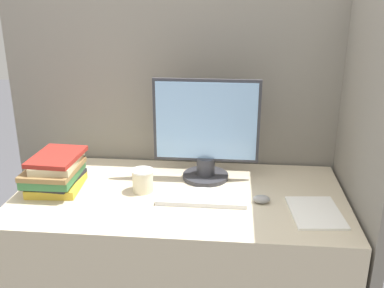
{
  "coord_description": "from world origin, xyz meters",
  "views": [
    {
      "loc": [
        0.23,
        -1.43,
        1.63
      ],
      "look_at": [
        0.05,
        0.42,
        0.95
      ],
      "focal_mm": 42.0,
      "sensor_mm": 36.0,
      "label": 1
    }
  ],
  "objects_px": {
    "monitor": "(206,135)",
    "keyboard": "(202,197)",
    "coffee_cup": "(143,180)",
    "book_stack": "(55,172)",
    "mouse": "(262,199)"
  },
  "relations": [
    {
      "from": "monitor",
      "to": "keyboard",
      "type": "distance_m",
      "value": 0.31
    },
    {
      "from": "monitor",
      "to": "coffee_cup",
      "type": "xyz_separation_m",
      "value": [
        -0.27,
        -0.17,
        -0.17
      ]
    },
    {
      "from": "keyboard",
      "to": "book_stack",
      "type": "height_order",
      "value": "book_stack"
    },
    {
      "from": "keyboard",
      "to": "monitor",
      "type": "bearing_deg",
      "value": 89.94
    },
    {
      "from": "monitor",
      "to": "mouse",
      "type": "relative_size",
      "value": 6.8
    },
    {
      "from": "book_stack",
      "to": "monitor",
      "type": "bearing_deg",
      "value": 15.47
    },
    {
      "from": "keyboard",
      "to": "mouse",
      "type": "xyz_separation_m",
      "value": [
        0.26,
        -0.01,
        0.01
      ]
    },
    {
      "from": "mouse",
      "to": "book_stack",
      "type": "bearing_deg",
      "value": 176.73
    },
    {
      "from": "mouse",
      "to": "book_stack",
      "type": "distance_m",
      "value": 0.94
    },
    {
      "from": "mouse",
      "to": "book_stack",
      "type": "xyz_separation_m",
      "value": [
        -0.93,
        0.05,
        0.06
      ]
    },
    {
      "from": "mouse",
      "to": "coffee_cup",
      "type": "height_order",
      "value": "coffee_cup"
    },
    {
      "from": "mouse",
      "to": "coffee_cup",
      "type": "relative_size",
      "value": 0.7
    },
    {
      "from": "mouse",
      "to": "coffee_cup",
      "type": "distance_m",
      "value": 0.54
    },
    {
      "from": "coffee_cup",
      "to": "monitor",
      "type": "bearing_deg",
      "value": 32.54
    },
    {
      "from": "mouse",
      "to": "monitor",
      "type": "bearing_deg",
      "value": 137.03
    }
  ]
}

